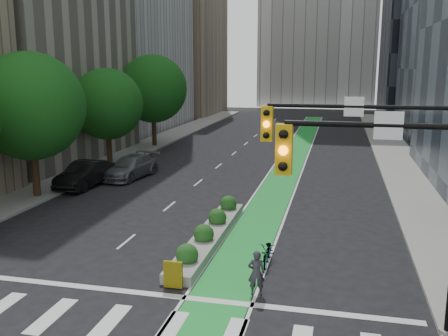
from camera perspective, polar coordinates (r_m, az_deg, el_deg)
The scene contains 16 objects.
ground at distance 17.61m, azimuth -11.59°, elevation -15.43°, with size 160.00×160.00×0.00m, color black.
sidewalk_left at distance 44.07m, azimuth -12.14°, elevation 1.11°, with size 3.60×90.00×0.15m, color gray.
sidewalk_right at distance 40.27m, azimuth 19.92°, elevation -0.31°, with size 3.60×90.00×0.15m, color gray.
bike_lane_paint at distance 45.04m, azimuth 8.01°, elevation 1.40°, with size 2.20×70.00×0.01m, color green.
building_tan_far at distance 84.68m, azimuth -5.62°, elevation 15.04°, with size 14.00×16.00×26.00m, color tan.
building_dark_end at distance 83.45m, azimuth 22.93°, elevation 14.95°, with size 14.00×18.00×28.00m, color black.
tree_mid at distance 31.73m, azimuth -21.24°, elevation 6.58°, with size 6.40×6.40×8.78m.
tree_midfar at distance 40.42m, azimuth -13.21°, elevation 7.11°, with size 5.60×5.60×7.76m.
tree_far at distance 49.53m, azimuth -8.12°, elevation 8.95°, with size 6.60×6.60×9.00m.
signal_right at distance 15.09m, azimuth 19.93°, elevation -1.08°, with size 5.82×0.51×7.20m.
signal_far_right at distance 10.86m, azimuth 24.23°, elevation -6.54°, with size 4.82×0.51×7.20m.
median_planter at distance 23.21m, azimuth -1.63°, elevation -7.40°, with size 1.20×10.26×1.10m.
bicycle at distance 20.63m, azimuth 5.03°, elevation -9.52°, with size 0.68×1.95×1.02m, color gray.
cyclist at distance 17.86m, azimuth 3.71°, elevation -11.87°, with size 0.60×0.39×1.65m, color #342F38.
parked_car_left_mid at distance 34.35m, azimuth -15.59°, elevation -0.70°, with size 1.79×5.14×1.69m, color black.
parked_car_left_far at distance 36.40m, azimuth -10.63°, elevation 0.13°, with size 2.22×5.46×1.58m, color #585C5D.
Camera 1 is at (6.78, -14.17, 7.95)m, focal length 40.00 mm.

